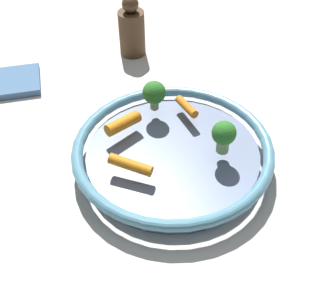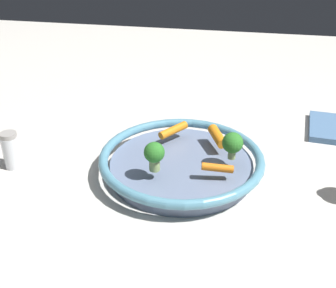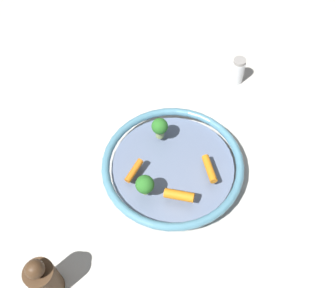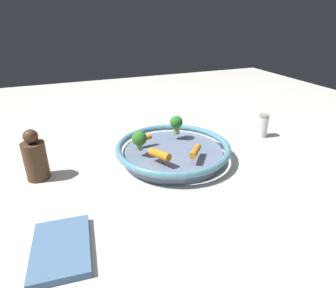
# 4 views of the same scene
# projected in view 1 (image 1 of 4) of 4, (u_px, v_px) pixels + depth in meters

# --- Properties ---
(ground_plane) EXTENTS (2.19, 2.19, 0.00)m
(ground_plane) POSITION_uv_depth(u_px,v_px,m) (173.00, 165.00, 0.74)
(ground_plane) COLOR beige
(serving_bowl) EXTENTS (0.32, 0.32, 0.05)m
(serving_bowl) POSITION_uv_depth(u_px,v_px,m) (173.00, 154.00, 0.72)
(serving_bowl) COLOR slate
(serving_bowl) RESTS_ON ground_plane
(baby_carrot_back) EXTENTS (0.02, 0.06, 0.02)m
(baby_carrot_back) POSITION_uv_depth(u_px,v_px,m) (187.00, 107.00, 0.77)
(baby_carrot_back) COLOR orange
(baby_carrot_back) RESTS_ON serving_bowl
(baby_carrot_near_rim) EXTENTS (0.06, 0.06, 0.02)m
(baby_carrot_near_rim) POSITION_uv_depth(u_px,v_px,m) (130.00, 165.00, 0.66)
(baby_carrot_near_rim) COLOR orange
(baby_carrot_near_rim) RESTS_ON serving_bowl
(baby_carrot_left) EXTENTS (0.07, 0.04, 0.02)m
(baby_carrot_left) POSITION_uv_depth(u_px,v_px,m) (123.00, 123.00, 0.73)
(baby_carrot_left) COLOR orange
(baby_carrot_left) RESTS_ON serving_bowl
(broccoli_floret_mid) EXTENTS (0.04, 0.04, 0.05)m
(broccoli_floret_mid) POSITION_uv_depth(u_px,v_px,m) (152.00, 94.00, 0.75)
(broccoli_floret_mid) COLOR #94AC66
(broccoli_floret_mid) RESTS_ON serving_bowl
(broccoli_floret_large) EXTENTS (0.04, 0.04, 0.06)m
(broccoli_floret_large) POSITION_uv_depth(u_px,v_px,m) (224.00, 135.00, 0.68)
(broccoli_floret_large) COLOR #94AC66
(broccoli_floret_large) RESTS_ON serving_bowl
(pepper_mill) EXTENTS (0.05, 0.05, 0.13)m
(pepper_mill) POSITION_uv_depth(u_px,v_px,m) (132.00, 30.00, 0.95)
(pepper_mill) COLOR #4C331E
(pepper_mill) RESTS_ON ground_plane
(dish_towel) EXTENTS (0.15, 0.11, 0.01)m
(dish_towel) POSITION_uv_depth(u_px,v_px,m) (3.00, 83.00, 0.89)
(dish_towel) COLOR #4C7099
(dish_towel) RESTS_ON ground_plane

